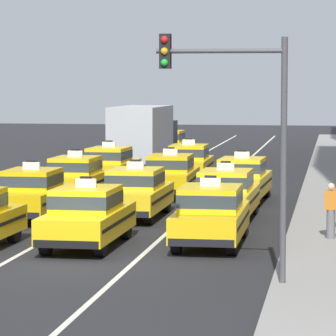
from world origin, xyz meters
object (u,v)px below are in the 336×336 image
(taxi_right_second, at_px, (226,194))
(taxi_center_second, at_px, (136,192))
(taxi_center_nearest, at_px, (87,215))
(pedestrian_by_storefront, at_px, (331,211))
(traffic_light_pole, at_px, (239,115))
(taxi_left_fourth, at_px, (110,165))
(box_truck_left_fifth, at_px, (144,135))
(taxi_left_sixth, at_px, (169,144))
(taxi_center_fourth, at_px, (189,162))
(taxi_right_third, at_px, (242,179))
(taxi_right_nearest, at_px, (211,214))
(taxi_left_third, at_px, (76,177))
(taxi_center_third, at_px, (171,174))
(taxi_left_second, at_px, (33,193))

(taxi_right_second, bearing_deg, taxi_center_second, 178.14)
(taxi_center_nearest, distance_m, pedestrian_by_storefront, 6.81)
(pedestrian_by_storefront, height_order, traffic_light_pole, traffic_light_pole)
(taxi_left_fourth, height_order, box_truck_left_fifth, box_truck_left_fifth)
(box_truck_left_fifth, distance_m, traffic_light_pole, 30.01)
(taxi_left_sixth, height_order, taxi_center_second, same)
(box_truck_left_fifth, distance_m, taxi_left_sixth, 7.59)
(taxi_center_fourth, bearing_deg, traffic_light_pole, -79.24)
(taxi_left_sixth, distance_m, taxi_right_third, 21.31)
(taxi_center_nearest, relative_size, taxi_right_nearest, 1.00)
(taxi_right_third, relative_size, traffic_light_pole, 0.83)
(taxi_left_third, height_order, taxi_center_third, same)
(pedestrian_by_storefront, bearing_deg, taxi_center_fourth, 110.73)
(taxi_right_third, bearing_deg, taxi_right_nearest, -89.58)
(taxi_left_sixth, bearing_deg, taxi_center_second, -83.16)
(taxi_left_second, xyz_separation_m, box_truck_left_fifth, (0.18, 18.89, 0.90))
(taxi_left_third, bearing_deg, taxi_center_fourth, 68.14)
(taxi_left_third, relative_size, taxi_center_fourth, 1.00)
(taxi_left_sixth, relative_size, taxi_right_second, 1.00)
(taxi_left_third, distance_m, taxi_right_third, 6.34)
(taxi_left_third, height_order, taxi_left_sixth, same)
(taxi_right_third, bearing_deg, taxi_right_second, -90.56)
(pedestrian_by_storefront, bearing_deg, taxi_left_third, 136.78)
(taxi_left_fourth, bearing_deg, taxi_left_second, -90.45)
(box_truck_left_fifth, bearing_deg, taxi_right_nearest, -74.98)
(box_truck_left_fifth, distance_m, pedestrian_by_storefront, 24.41)
(taxi_center_fourth, bearing_deg, taxi_left_second, -103.51)
(box_truck_left_fifth, bearing_deg, taxi_left_second, -90.56)
(taxi_left_second, height_order, taxi_right_third, same)
(taxi_center_nearest, height_order, taxi_center_fourth, same)
(taxi_left_fourth, distance_m, pedestrian_by_storefront, 17.63)
(taxi_center_second, distance_m, taxi_center_third, 6.41)
(taxi_left_second, distance_m, box_truck_left_fifth, 18.91)
(taxi_right_nearest, bearing_deg, taxi_right_third, 90.42)
(taxi_left_fourth, xyz_separation_m, taxi_center_second, (3.22, -10.39, 0.00))
(taxi_left_third, distance_m, taxi_left_fourth, 5.67)
(box_truck_left_fifth, relative_size, taxi_center_third, 1.53)
(taxi_left_third, relative_size, taxi_center_second, 1.00)
(taxi_left_sixth, relative_size, taxi_center_fourth, 1.00)
(taxi_center_fourth, relative_size, taxi_right_third, 0.99)
(traffic_light_pole, bearing_deg, taxi_left_sixth, 101.63)
(taxi_left_second, distance_m, taxi_center_nearest, 6.06)
(taxi_center_fourth, distance_m, taxi_right_third, 8.13)
(taxi_left_fourth, bearing_deg, taxi_center_third, -49.91)
(taxi_center_third, height_order, taxi_right_second, same)
(taxi_center_nearest, relative_size, traffic_light_pole, 0.82)
(traffic_light_pole, bearing_deg, taxi_center_fourth, 100.76)
(taxi_center_nearest, bearing_deg, taxi_right_second, 61.71)
(taxi_center_third, xyz_separation_m, taxi_center_fourth, (-0.18, 6.31, 0.00))
(taxi_left_third, distance_m, taxi_center_second, 5.74)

